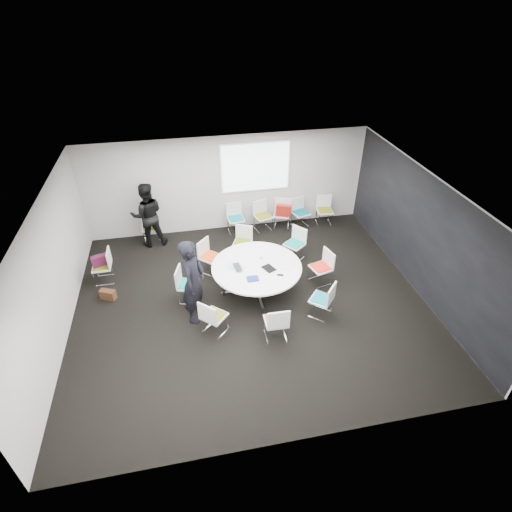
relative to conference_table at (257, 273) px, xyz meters
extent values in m
cube|color=black|center=(-0.21, -0.37, -0.55)|extent=(8.00, 7.00, 0.04)
cube|color=white|center=(-0.21, -0.37, 2.29)|extent=(8.00, 7.00, 0.04)
cube|color=#BBB6B0|center=(-0.21, 3.15, 0.87)|extent=(8.00, 0.04, 2.80)
cube|color=#BBB6B0|center=(-0.21, -3.89, 0.87)|extent=(8.00, 0.04, 2.80)
cube|color=#BBB6B0|center=(-4.23, -0.37, 0.87)|extent=(0.04, 7.00, 2.80)
cube|color=#BBB6B0|center=(3.81, -0.37, 0.87)|extent=(0.04, 7.00, 2.80)
cube|color=black|center=(3.78, -0.37, 0.87)|extent=(0.01, 6.94, 2.74)
cube|color=silver|center=(0.00, 0.00, -0.49)|extent=(0.90, 0.90, 0.08)
cylinder|color=silver|center=(0.00, 0.00, -0.16)|extent=(0.10, 0.10, 0.65)
cylinder|color=white|center=(0.00, 0.00, 0.18)|extent=(2.10, 2.10, 0.04)
cube|color=white|center=(0.59, 3.09, 1.32)|extent=(1.90, 0.03, 1.35)
cube|color=silver|center=(1.59, 0.01, -0.32)|extent=(0.52, 0.52, 0.42)
cube|color=white|center=(1.59, 0.01, -0.09)|extent=(0.55, 0.56, 0.04)
cube|color=red|center=(1.59, 0.01, -0.06)|extent=(0.47, 0.49, 0.03)
cube|color=white|center=(1.79, 0.06, 0.14)|extent=(0.16, 0.45, 0.42)
cube|color=silver|center=(1.25, 1.13, -0.32)|extent=(0.59, 0.59, 0.42)
cube|color=white|center=(1.25, 1.13, -0.09)|extent=(0.63, 0.63, 0.04)
cube|color=#088577|center=(1.25, 1.13, -0.06)|extent=(0.55, 0.55, 0.03)
cube|color=white|center=(1.41, 1.26, 0.14)|extent=(0.31, 0.38, 0.42)
cube|color=silver|center=(-0.09, 1.46, -0.32)|extent=(0.55, 0.55, 0.42)
cube|color=white|center=(-0.09, 1.46, -0.09)|extent=(0.60, 0.59, 0.04)
cube|color=#596E15|center=(-0.09, 1.46, -0.06)|extent=(0.52, 0.51, 0.03)
cube|color=white|center=(0.00, 1.65, 0.14)|extent=(0.44, 0.22, 0.42)
cube|color=silver|center=(-0.99, 0.99, -0.32)|extent=(0.59, 0.59, 0.42)
cube|color=white|center=(-0.99, 0.99, -0.09)|extent=(0.64, 0.64, 0.04)
cube|color=#DA4415|center=(-0.99, 0.99, -0.06)|extent=(0.55, 0.55, 0.03)
cube|color=white|center=(-1.14, 1.13, 0.14)|extent=(0.34, 0.36, 0.42)
cube|color=silver|center=(-1.60, -0.01, -0.32)|extent=(0.52, 0.52, 0.42)
cube|color=white|center=(-1.60, -0.01, -0.09)|extent=(0.55, 0.56, 0.04)
cube|color=#0D847C|center=(-1.60, -0.01, -0.06)|extent=(0.48, 0.49, 0.03)
cube|color=white|center=(-1.80, 0.05, 0.14)|extent=(0.16, 0.45, 0.42)
cube|color=silver|center=(-1.14, -1.15, -0.32)|extent=(0.59, 0.59, 0.42)
cube|color=white|center=(-1.14, -1.15, -0.09)|extent=(0.64, 0.64, 0.04)
cube|color=#706617|center=(-1.14, -1.15, -0.06)|extent=(0.55, 0.55, 0.03)
cube|color=white|center=(-1.28, -1.31, 0.14)|extent=(0.36, 0.34, 0.42)
cube|color=silver|center=(0.09, -1.56, -0.32)|extent=(0.43, 0.43, 0.42)
cube|color=white|center=(0.09, -1.56, -0.09)|extent=(0.47, 0.45, 0.04)
cube|color=red|center=(0.09, -1.56, -0.06)|extent=(0.41, 0.39, 0.03)
cube|color=white|center=(0.09, -1.77, 0.14)|extent=(0.46, 0.04, 0.42)
cube|color=silver|center=(1.22, -1.09, -0.32)|extent=(0.59, 0.59, 0.42)
cube|color=white|center=(1.22, -1.09, -0.09)|extent=(0.63, 0.64, 0.04)
cube|color=#0B707D|center=(1.22, -1.09, -0.06)|extent=(0.55, 0.55, 0.03)
cube|color=white|center=(1.38, -1.23, 0.14)|extent=(0.33, 0.37, 0.42)
cube|color=silver|center=(-0.06, 2.76, -0.32)|extent=(0.45, 0.45, 0.42)
cube|color=white|center=(-0.06, 2.76, -0.09)|extent=(0.50, 0.48, 0.04)
cube|color=#0B7F88|center=(-0.06, 2.76, -0.06)|extent=(0.43, 0.41, 0.03)
cube|color=white|center=(-0.08, 2.97, 0.14)|extent=(0.46, 0.07, 0.42)
cube|color=silver|center=(0.75, 2.75, -0.32)|extent=(0.52, 0.52, 0.42)
cube|color=white|center=(0.75, 2.75, -0.09)|extent=(0.56, 0.55, 0.04)
cube|color=olive|center=(0.75, 2.75, -0.06)|extent=(0.49, 0.47, 0.03)
cube|color=white|center=(0.70, 2.96, 0.14)|extent=(0.45, 0.16, 0.42)
cube|color=silver|center=(1.32, 2.78, -0.32)|extent=(0.54, 0.54, 0.42)
cube|color=white|center=(1.32, 2.78, -0.09)|extent=(0.58, 0.57, 0.04)
cube|color=red|center=(1.32, 2.78, -0.06)|extent=(0.51, 0.50, 0.03)
cube|color=white|center=(1.40, 2.97, 0.14)|extent=(0.44, 0.19, 0.42)
cube|color=silver|center=(1.90, 2.73, -0.32)|extent=(0.52, 0.52, 0.42)
cube|color=white|center=(1.90, 2.73, -0.09)|extent=(0.57, 0.55, 0.04)
cube|color=#09637B|center=(1.90, 2.73, -0.06)|extent=(0.49, 0.48, 0.03)
cube|color=white|center=(1.84, 2.93, 0.14)|extent=(0.45, 0.17, 0.42)
cube|color=silver|center=(2.65, 2.73, -0.32)|extent=(0.47, 0.47, 0.42)
cube|color=white|center=(2.65, 2.73, -0.09)|extent=(0.51, 0.49, 0.04)
cube|color=olive|center=(2.65, 2.73, -0.06)|extent=(0.44, 0.42, 0.03)
cube|color=white|center=(2.67, 2.94, 0.14)|extent=(0.46, 0.09, 0.42)
cube|color=silver|center=(-3.63, 1.12, -0.32)|extent=(0.42, 0.42, 0.42)
cube|color=white|center=(-3.63, 1.12, -0.09)|extent=(0.44, 0.46, 0.04)
cube|color=olive|center=(-3.63, 1.12, -0.06)|extent=(0.38, 0.40, 0.03)
cube|color=white|center=(-3.42, 1.12, 0.14)|extent=(0.04, 0.46, 0.42)
cube|color=silver|center=(-2.50, 2.78, -0.32)|extent=(0.45, 0.45, 0.42)
cube|color=white|center=(-2.50, 2.78, -0.09)|extent=(0.49, 0.47, 0.04)
cube|color=olive|center=(-2.50, 2.78, -0.06)|extent=(0.42, 0.41, 0.03)
cube|color=white|center=(-2.51, 2.99, 0.14)|extent=(0.46, 0.07, 0.42)
imported|color=black|center=(-1.48, -0.61, 0.46)|extent=(0.72, 0.85, 1.97)
imported|color=black|center=(-2.50, 2.63, 0.40)|extent=(0.95, 0.77, 1.84)
imported|color=#333338|center=(-0.39, 0.02, 0.22)|extent=(0.27, 0.39, 0.03)
cube|color=silver|center=(-0.56, 0.09, 0.33)|extent=(0.03, 0.30, 0.22)
cube|color=black|center=(0.26, -0.15, 0.21)|extent=(0.33, 0.37, 0.02)
cube|color=navy|center=(-0.18, -0.46, 0.22)|extent=(0.26, 0.20, 0.03)
cube|color=white|center=(0.52, 0.21, 0.21)|extent=(0.33, 0.26, 0.00)
cube|color=white|center=(0.64, -0.20, 0.21)|extent=(0.31, 0.23, 0.00)
cylinder|color=white|center=(0.16, 0.27, 0.25)|extent=(0.08, 0.08, 0.09)
cube|color=black|center=(0.45, -0.44, 0.21)|extent=(0.15, 0.11, 0.01)
cube|color=#4C142F|center=(-3.63, 1.12, 0.09)|extent=(0.42, 0.27, 0.28)
cube|color=#432715|center=(-3.48, 0.40, -0.41)|extent=(0.39, 0.29, 0.24)
cube|color=#A21F14|center=(1.32, 2.57, 0.17)|extent=(0.47, 0.32, 0.36)
camera|label=1|loc=(-1.48, -7.29, 5.70)|focal=28.00mm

